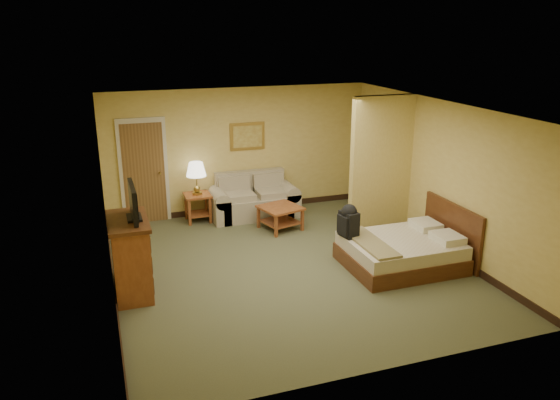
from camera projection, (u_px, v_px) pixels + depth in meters
name	position (u px, v px, depth m)	size (l,w,h in m)	color
floor	(288.00, 267.00, 8.97)	(6.00, 6.00, 0.00)	#505335
ceiling	(289.00, 108.00, 8.16)	(6.00, 6.00, 0.00)	white
back_wall	(239.00, 151.00, 11.26)	(5.50, 0.02, 2.60)	#D2B659
left_wall	(106.00, 210.00, 7.72)	(0.02, 6.00, 2.60)	#D2B659
right_wall	(438.00, 176.00, 9.42)	(0.02, 6.00, 2.60)	#D2B659
partition	(381.00, 166.00, 10.06)	(1.20, 0.15, 2.60)	#D2B659
door	(144.00, 172.00, 10.71)	(0.94, 0.16, 2.10)	beige
baseboard	(241.00, 208.00, 11.64)	(5.50, 0.02, 0.12)	black
loveseat	(254.00, 202.00, 11.25)	(1.78, 0.83, 0.90)	tan
side_table	(198.00, 203.00, 10.93)	(0.51, 0.51, 0.57)	brown
table_lamp	(196.00, 170.00, 10.72)	(0.40, 0.40, 0.65)	#A4883C
coffee_table	(280.00, 213.00, 10.51)	(0.88, 0.88, 0.46)	brown
wall_picture	(247.00, 136.00, 11.20)	(0.73, 0.04, 0.57)	#B78E3F
dresser	(131.00, 256.00, 7.93)	(0.57, 1.08, 1.16)	brown
tv	(133.00, 203.00, 7.71)	(0.21, 0.82, 0.50)	black
bed	(405.00, 250.00, 8.93)	(1.88, 1.51, 0.98)	#472210
backpack	(349.00, 220.00, 8.87)	(0.27, 0.35, 0.55)	black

